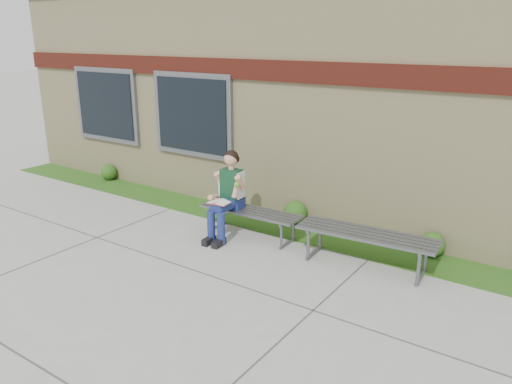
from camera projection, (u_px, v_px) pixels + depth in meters
The scene contains 9 objects.
ground at pixel (222, 304), 6.15m from camera, with size 80.00×80.00×0.00m, color #9E9E99.
grass_strip at pixel (320, 236), 8.20m from camera, with size 16.00×0.80×0.02m, color #1F4713.
school_building at pixel (400, 89), 10.23m from camera, with size 16.20×6.22×4.20m.
bench_left at pixel (251, 216), 8.15m from camera, with size 1.74×0.54×0.45m.
bench_right at pixel (366, 240), 7.05m from camera, with size 2.01×0.70×0.51m.
girl at pixel (227, 194), 8.03m from camera, with size 0.54×0.88×1.41m.
shrub_west at pixel (109, 172), 11.30m from camera, with size 0.36×0.36×0.36m, color #1F4713.
shrub_mid at pixel (295, 213), 8.66m from camera, with size 0.41×0.41×0.41m, color #1F4713.
shrub_east at pixel (433, 244), 7.40m from camera, with size 0.37×0.37×0.37m, color #1F4713.
Camera 1 is at (3.43, -4.26, 3.18)m, focal length 35.00 mm.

